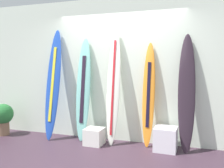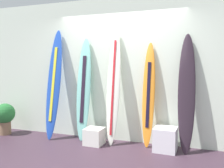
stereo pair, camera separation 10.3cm
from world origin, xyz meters
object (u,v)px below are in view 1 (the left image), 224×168
object	(u,v)px
surfboard_sunset	(149,95)
display_block_left	(94,136)
surfboard_seafoam	(83,90)
potted_plant	(3,116)
surfboard_cobalt	(53,84)
display_block_center	(166,139)
surfboard_ivory	(113,88)
surfboard_charcoal	(187,93)

from	to	relation	value
surfboard_sunset	display_block_left	size ratio (longest dim) A/B	5.58
surfboard_seafoam	potted_plant	distance (m)	1.89
surfboard_cobalt	surfboard_seafoam	bearing A→B (deg)	7.12
surfboard_sunset	display_block_center	size ratio (longest dim) A/B	4.68
surfboard_cobalt	display_block_left	bearing A→B (deg)	-8.17
display_block_center	potted_plant	size ratio (longest dim) A/B	0.61
surfboard_ivory	surfboard_charcoal	xyz separation A→B (m)	(1.32, -0.00, -0.06)
display_block_left	display_block_center	xyz separation A→B (m)	(1.31, 0.09, 0.05)
surfboard_sunset	display_block_center	xyz separation A→B (m)	(0.33, -0.15, -0.75)
surfboard_cobalt	display_block_center	distance (m)	2.43
surfboard_seafoam	display_block_left	xyz separation A→B (m)	(0.32, -0.22, -0.85)
display_block_left	surfboard_ivory	bearing A→B (deg)	29.14
surfboard_cobalt	display_block_center	world-z (taller)	surfboard_cobalt
surfboard_ivory	display_block_center	xyz separation A→B (m)	(0.99, -0.08, -0.86)
surfboard_charcoal	display_block_center	bearing A→B (deg)	-166.11
surfboard_charcoal	display_block_center	size ratio (longest dim) A/B	5.00
surfboard_cobalt	display_block_center	xyz separation A→B (m)	(2.26, -0.04, -0.90)
potted_plant	surfboard_cobalt	bearing A→B (deg)	7.83
surfboard_seafoam	surfboard_charcoal	xyz separation A→B (m)	(1.96, -0.04, 0.00)
surfboard_seafoam	surfboard_sunset	world-z (taller)	surfboard_seafoam
surfboard_cobalt	display_block_left	xyz separation A→B (m)	(0.95, -0.14, -0.95)
surfboard_ivory	display_block_left	distance (m)	0.98
surfboard_sunset	surfboard_charcoal	bearing A→B (deg)	-5.96
surfboard_cobalt	potted_plant	xyz separation A→B (m)	(-1.14, -0.16, -0.70)
potted_plant	surfboard_charcoal	bearing A→B (deg)	3.01
surfboard_seafoam	potted_plant	world-z (taller)	surfboard_seafoam
display_block_left	potted_plant	world-z (taller)	potted_plant
surfboard_ivory	potted_plant	distance (m)	2.51
surfboard_cobalt	potted_plant	distance (m)	1.35
surfboard_charcoal	potted_plant	distance (m)	3.79
surfboard_ivory	display_block_left	world-z (taller)	surfboard_ivory
surfboard_ivory	surfboard_cobalt	bearing A→B (deg)	-178.13
potted_plant	surfboard_sunset	bearing A→B (deg)	4.95
surfboard_sunset	surfboard_charcoal	xyz separation A→B (m)	(0.67, -0.07, 0.05)
surfboard_seafoam	display_block_center	world-z (taller)	surfboard_seafoam
surfboard_seafoam	surfboard_ivory	xyz separation A→B (m)	(0.64, -0.04, 0.06)
surfboard_seafoam	surfboard_sunset	xyz separation A→B (m)	(1.29, 0.03, -0.05)
surfboard_ivory	surfboard_charcoal	distance (m)	1.32
surfboard_charcoal	display_block_left	xyz separation A→B (m)	(-1.64, -0.18, -0.86)
surfboard_seafoam	surfboard_charcoal	size ratio (longest dim) A/B	1.00
surfboard_charcoal	potted_plant	world-z (taller)	surfboard_charcoal
display_block_center	surfboard_cobalt	bearing A→B (deg)	178.91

